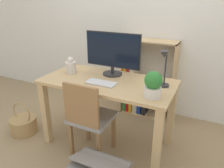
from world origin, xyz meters
name	(u,v)px	position (x,y,z in m)	size (l,w,h in m)	color
ground_plane	(108,142)	(0.00, 0.00, 0.00)	(10.00, 10.00, 0.00)	#997F5B
wall_back	(142,17)	(0.00, 1.01, 1.30)	(8.00, 0.05, 2.60)	silver
desk	(108,93)	(0.00, 0.00, 0.62)	(1.36, 0.68, 0.76)	tan
monitor	(113,52)	(-0.04, 0.19, 1.02)	(0.62, 0.21, 0.46)	#232326
keyboard	(101,83)	(-0.02, -0.11, 0.77)	(0.30, 0.14, 0.02)	silver
vase	(71,66)	(-0.48, 0.03, 0.84)	(0.12, 0.12, 0.18)	silver
desk_lamp	(164,66)	(0.55, 0.04, 0.98)	(0.10, 0.19, 0.37)	#2D2D33
potted_plant	(153,85)	(0.52, -0.18, 0.88)	(0.15, 0.15, 0.23)	silver
chair	(89,117)	(-0.07, -0.28, 0.46)	(0.40, 0.40, 0.85)	gray
bookshelf	(139,83)	(0.06, 0.84, 0.45)	(0.71, 0.28, 1.05)	tan
basket	(24,124)	(-1.02, -0.27, 0.11)	(0.32, 0.32, 0.40)	tan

